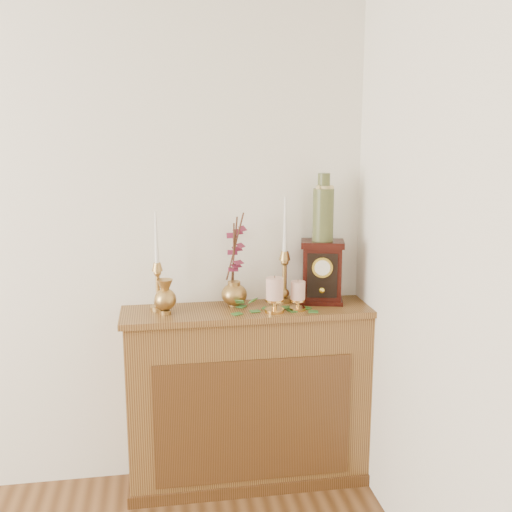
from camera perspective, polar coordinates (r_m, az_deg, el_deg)
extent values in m
cube|color=olive|center=(3.12, -0.71, -13.46)|extent=(1.20, 0.30, 0.90)
cube|color=#573319|center=(3.01, -0.25, -15.45)|extent=(0.96, 0.01, 0.63)
cube|color=olive|center=(2.96, -0.73, -5.27)|extent=(1.24, 0.34, 0.03)
cube|color=#573319|center=(3.32, -0.69, -20.03)|extent=(1.23, 0.33, 0.06)
cylinder|color=tan|center=(2.96, -9.26, -4.92)|extent=(0.08, 0.08, 0.02)
sphere|color=tan|center=(2.95, -9.28, -4.35)|extent=(0.04, 0.04, 0.04)
cylinder|color=tan|center=(2.93, -9.32, -3.03)|extent=(0.02, 0.02, 0.14)
sphere|color=tan|center=(2.91, -9.37, -1.59)|extent=(0.04, 0.04, 0.04)
cone|color=tan|center=(2.90, -9.39, -1.01)|extent=(0.05, 0.05, 0.04)
cone|color=white|center=(2.88, -9.48, 1.72)|extent=(0.02, 0.02, 0.25)
cylinder|color=tan|center=(3.07, 2.72, -4.15)|extent=(0.09, 0.09, 0.02)
sphere|color=tan|center=(3.06, 2.72, -3.54)|extent=(0.05, 0.05, 0.05)
cylinder|color=tan|center=(3.04, 2.74, -2.12)|extent=(0.02, 0.02, 0.16)
sphere|color=tan|center=(3.02, 2.75, -0.58)|extent=(0.04, 0.04, 0.04)
cone|color=tan|center=(3.01, 2.76, 0.04)|extent=(0.06, 0.06, 0.04)
cone|color=white|center=(2.98, 2.79, 2.98)|extent=(0.02, 0.02, 0.28)
cylinder|color=tan|center=(2.89, -8.59, -5.29)|extent=(0.05, 0.05, 0.02)
sphere|color=tan|center=(2.87, -8.62, -4.11)|extent=(0.10, 0.10, 0.10)
cone|color=tan|center=(2.85, -8.67, -2.74)|extent=(0.08, 0.08, 0.05)
cylinder|color=tan|center=(2.99, -2.09, -4.68)|extent=(0.05, 0.05, 0.01)
ellipsoid|color=tan|center=(2.97, -2.10, -3.67)|extent=(0.13, 0.13, 0.11)
cylinder|color=tan|center=(2.96, -2.10, -2.65)|extent=(0.06, 0.06, 0.02)
cylinder|color=#472819|center=(2.93, -2.16, 0.33)|extent=(0.01, 0.08, 0.30)
cylinder|color=#472819|center=(2.93, -2.08, 0.59)|extent=(0.03, 0.06, 0.33)
cylinder|color=#472819|center=(2.93, -2.03, 0.85)|extent=(0.08, 0.09, 0.35)
cylinder|color=gold|center=(2.89, 1.77, -5.20)|extent=(0.09, 0.09, 0.02)
cylinder|color=gold|center=(2.88, 1.77, -4.67)|extent=(0.02, 0.02, 0.04)
cylinder|color=gold|center=(2.87, 1.77, -4.21)|extent=(0.09, 0.09, 0.01)
cylinder|color=beige|center=(2.86, 1.78, -3.11)|extent=(0.08, 0.08, 0.10)
cylinder|color=#472819|center=(2.84, 1.79, -2.00)|extent=(0.00, 0.00, 0.01)
cylinder|color=gold|center=(2.92, 3.99, -5.03)|extent=(0.08, 0.08, 0.01)
cylinder|color=gold|center=(2.92, 3.99, -4.58)|extent=(0.02, 0.02, 0.04)
cylinder|color=gold|center=(2.91, 4.00, -4.20)|extent=(0.07, 0.07, 0.01)
cylinder|color=beige|center=(2.90, 4.01, -3.28)|extent=(0.07, 0.07, 0.09)
cylinder|color=#472819|center=(2.89, 4.03, -2.36)|extent=(0.00, 0.00, 0.01)
cube|color=#346C29|center=(2.95, -2.17, -4.95)|extent=(0.06, 0.05, 0.00)
cube|color=#346C29|center=(2.90, 1.10, -5.22)|extent=(0.06, 0.05, 0.00)
cube|color=#346C29|center=(2.86, -0.02, -5.44)|extent=(0.05, 0.05, 0.00)
cube|color=#346C29|center=(2.94, -0.29, -4.95)|extent=(0.06, 0.06, 0.00)
cube|color=#346C29|center=(2.83, -1.63, -5.68)|extent=(0.05, 0.04, 0.00)
cube|color=#346C29|center=(2.96, -1.81, -4.85)|extent=(0.05, 0.04, 0.00)
cube|color=#346C29|center=(2.95, 3.80, -4.94)|extent=(0.06, 0.06, 0.00)
cube|color=#346C29|center=(2.98, 5.08, -4.79)|extent=(0.06, 0.06, 0.00)
cube|color=#346C29|center=(2.89, 2.62, -5.28)|extent=(0.05, 0.05, 0.00)
cube|color=#346C29|center=(2.86, -0.56, -5.48)|extent=(0.05, 0.04, 0.00)
cube|color=#346C29|center=(2.89, -1.55, -4.37)|extent=(0.05, 0.04, 0.02)
cube|color=#346C29|center=(2.84, -0.27, -4.27)|extent=(0.05, 0.05, 0.02)
cube|color=#346C29|center=(2.93, 4.30, -3.97)|extent=(0.05, 0.04, 0.02)
cube|color=#340E0A|center=(3.07, 6.23, -4.21)|extent=(0.24, 0.20, 0.02)
cube|color=#340E0A|center=(3.03, 6.28, -1.70)|extent=(0.22, 0.17, 0.28)
cube|color=#340E0A|center=(3.00, 6.35, 1.17)|extent=(0.24, 0.20, 0.03)
cube|color=black|center=(2.97, 6.32, -1.88)|extent=(0.15, 0.04, 0.22)
cylinder|color=gold|center=(2.95, 6.34, -1.11)|extent=(0.10, 0.03, 0.10)
cylinder|color=silver|center=(2.95, 6.34, -1.11)|extent=(0.08, 0.02, 0.08)
sphere|color=gold|center=(2.99, 6.29, -3.25)|extent=(0.03, 0.03, 0.03)
cylinder|color=#1B3727|center=(2.98, 6.41, 3.92)|extent=(0.10, 0.10, 0.26)
cylinder|color=#1B3727|center=(2.96, 6.48, 7.02)|extent=(0.06, 0.06, 0.09)
cylinder|color=tan|center=(2.96, 6.47, 6.50)|extent=(0.07, 0.07, 0.02)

